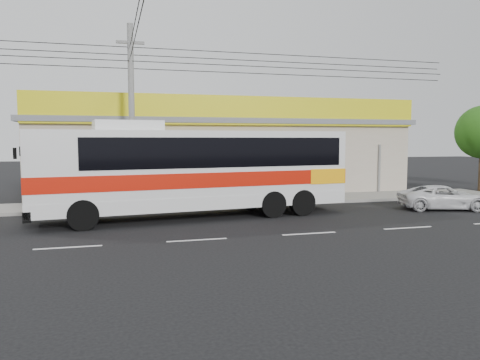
# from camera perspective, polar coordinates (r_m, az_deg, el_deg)

# --- Properties ---
(ground) EXTENTS (120.00, 120.00, 0.00)m
(ground) POSITION_cam_1_polar(r_m,az_deg,el_deg) (19.00, 5.38, -5.08)
(ground) COLOR black
(ground) RESTS_ON ground
(sidewalk) EXTENTS (30.00, 3.20, 0.15)m
(sidewalk) POSITION_cam_1_polar(r_m,az_deg,el_deg) (24.62, 0.43, -2.58)
(sidewalk) COLOR gray
(sidewalk) RESTS_ON ground
(lane_markings) EXTENTS (50.00, 0.12, 0.01)m
(lane_markings) POSITION_cam_1_polar(r_m,az_deg,el_deg) (16.73, 8.43, -6.49)
(lane_markings) COLOR silver
(lane_markings) RESTS_ON ground
(storefront_building) EXTENTS (22.60, 9.20, 5.70)m
(storefront_building) POSITION_cam_1_polar(r_m,az_deg,el_deg) (29.80, -2.49, 3.02)
(storefront_building) COLOR #AB9C8A
(storefront_building) RESTS_ON ground
(coach_bus) EXTENTS (13.38, 4.21, 4.05)m
(coach_bus) POSITION_cam_1_polar(r_m,az_deg,el_deg) (19.83, -4.97, 1.66)
(coach_bus) COLOR silver
(coach_bus) RESTS_ON ground
(motorbike_red) EXTENTS (2.25, 1.50, 1.12)m
(motorbike_red) POSITION_cam_1_polar(r_m,az_deg,el_deg) (24.80, -22.56, -1.43)
(motorbike_red) COLOR maroon
(motorbike_red) RESTS_ON sidewalk
(motorbike_dark) EXTENTS (1.72, 1.01, 1.00)m
(motorbike_dark) POSITION_cam_1_polar(r_m,az_deg,el_deg) (22.93, -16.70, -1.90)
(motorbike_dark) COLOR black
(motorbike_dark) RESTS_ON sidewalk
(white_car) EXTENTS (4.45, 2.96, 1.13)m
(white_car) POSITION_cam_1_polar(r_m,az_deg,el_deg) (24.16, 23.59, -1.96)
(white_car) COLOR silver
(white_car) RESTS_ON ground
(utility_pole) EXTENTS (34.00, 14.00, 8.71)m
(utility_pole) POSITION_cam_1_polar(r_m,az_deg,el_deg) (23.23, -13.20, 14.43)
(utility_pole) COLOR slate
(utility_pole) RESTS_ON ground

